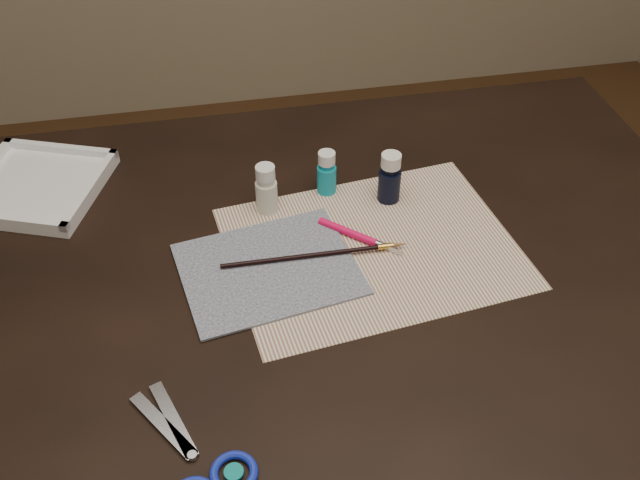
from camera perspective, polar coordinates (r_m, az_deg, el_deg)
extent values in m
cube|color=black|center=(1.36, 0.00, -13.42)|extent=(1.30, 0.90, 0.75)
cube|color=white|center=(1.10, 4.18, -0.61)|extent=(0.47, 0.38, 0.00)
cube|color=#141C37|center=(1.06, -4.15, -2.32)|extent=(0.28, 0.24, 0.00)
cylinder|color=silver|center=(1.15, -4.32, 4.10)|extent=(0.04, 0.04, 0.09)
cylinder|color=#1092AD|center=(1.18, 0.53, 5.42)|extent=(0.04, 0.04, 0.08)
cylinder|color=black|center=(1.17, 5.60, 4.99)|extent=(0.05, 0.05, 0.09)
cube|color=white|center=(1.29, -21.80, 4.11)|extent=(0.27, 0.27, 0.03)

